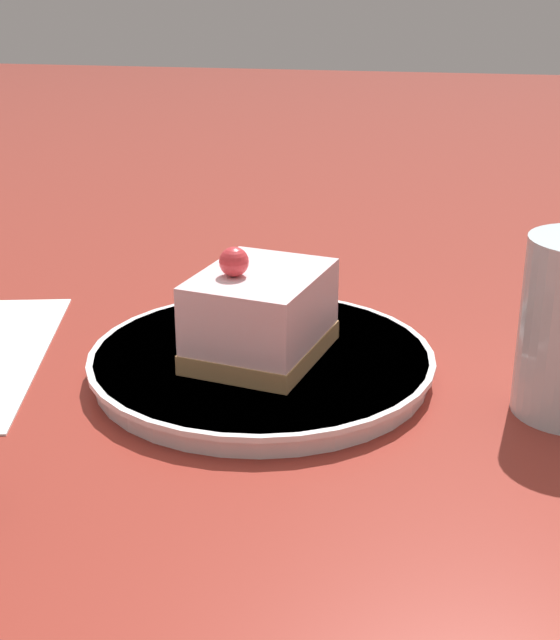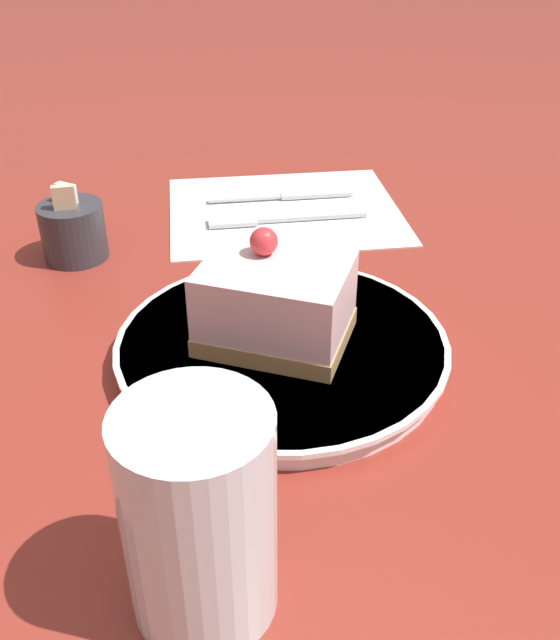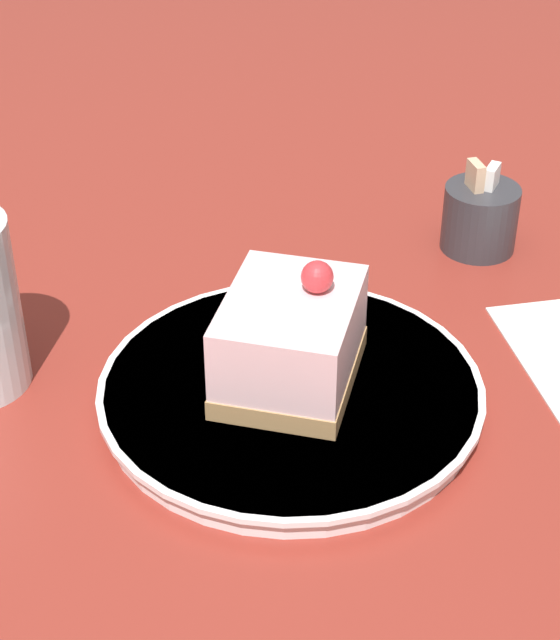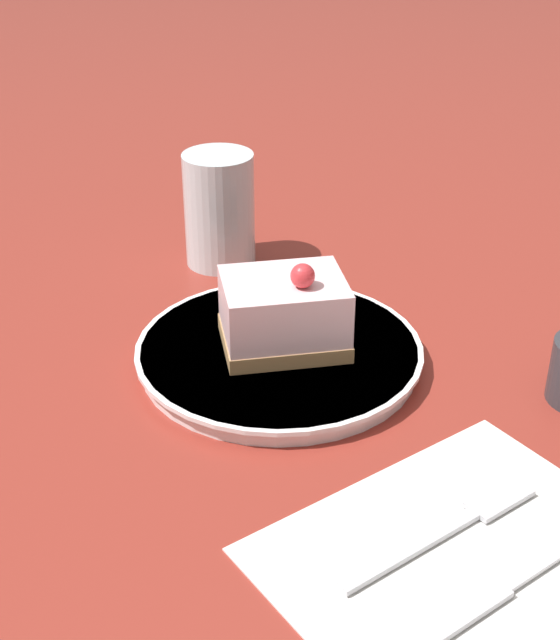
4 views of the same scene
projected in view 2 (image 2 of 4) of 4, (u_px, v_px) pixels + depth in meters
name	position (u px, v px, depth m)	size (l,w,h in m)	color
ground_plane	(301.00, 347.00, 0.56)	(4.00, 4.00, 0.00)	maroon
plate	(282.00, 347.00, 0.54)	(0.25, 0.25, 0.02)	white
cake_slice	(275.00, 303.00, 0.52)	(0.10, 0.12, 0.08)	#AD8451
napkin	(284.00, 210.00, 0.77)	(0.26, 0.29, 0.00)	white
fork	(274.00, 219.00, 0.74)	(0.06, 0.17, 0.00)	silver
knife	(294.00, 195.00, 0.80)	(0.05, 0.16, 0.00)	silver
sugar_bowl	(73.00, 230.00, 0.67)	(0.06, 0.06, 0.08)	#333338
drinking_glass	(199.00, 516.00, 0.34)	(0.07, 0.07, 0.12)	silver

